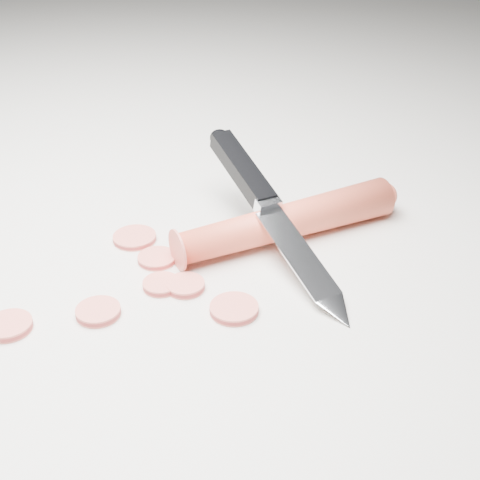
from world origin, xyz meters
The scene contains 10 objects.
ground centered at (0.00, 0.00, 0.00)m, with size 2.40×2.40×0.00m, color silver.
carrot centered at (0.08, 0.09, 0.02)m, with size 0.03×0.03×0.22m, color #E7452C.
carrot_slice_0 centered at (0.00, -0.01, 0.00)m, with size 0.03×0.03×0.01m, color #F06959.
carrot_slice_1 centered at (0.01, -0.09, 0.00)m, with size 0.04×0.04×0.01m, color #F06959.
carrot_slice_2 centered at (0.05, -0.03, 0.00)m, with size 0.03×0.03×0.01m, color #F06959.
carrot_slice_3 centered at (0.03, -0.04, 0.00)m, with size 0.03×0.03×0.01m, color #F06959.
carrot_slice_4 centered at (0.10, -0.03, 0.00)m, with size 0.04×0.04×0.01m, color #F06959.
carrot_slice_5 centered at (-0.04, 0.01, 0.00)m, with size 0.04×0.04×0.01m, color #F06959.
carrot_slice_6 centered at (-0.04, -0.14, 0.00)m, with size 0.04×0.04×0.01m, color #F06959.
kitchen_knife centered at (0.08, 0.07, 0.04)m, with size 0.23×0.15×0.08m, color silver, non-canonical shape.
Camera 1 is at (0.33, -0.39, 0.33)m, focal length 50.00 mm.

